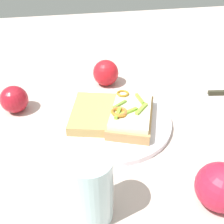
{
  "coord_description": "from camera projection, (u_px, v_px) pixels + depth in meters",
  "views": [
    {
      "loc": [
        0.1,
        0.47,
        0.38
      ],
      "look_at": [
        0.0,
        0.0,
        0.03
      ],
      "focal_mm": 40.21,
      "sensor_mm": 36.0,
      "label": 1
    }
  ],
  "objects": [
    {
      "name": "apple_1",
      "position": [
        220.0,
        187.0,
        0.41
      ],
      "size": [
        0.1,
        0.1,
        0.08
      ],
      "primitive_type": "sphere",
      "rotation": [
        0.0,
        0.0,
        5.03
      ],
      "color": "#B41D37",
      "rests_on": "ground_plane"
    },
    {
      "name": "bread_slice_side",
      "position": [
        93.0,
        113.0,
        0.6
      ],
      "size": [
        0.14,
        0.17,
        0.02
      ],
      "primitive_type": "cube",
      "rotation": [
        0.0,
        0.0,
        1.3
      ],
      "color": "tan",
      "rests_on": "plate"
    },
    {
      "name": "sandwich",
      "position": [
        131.0,
        114.0,
        0.58
      ],
      "size": [
        0.15,
        0.18,
        0.05
      ],
      "rotation": [
        0.0,
        0.0,
        1.19
      ],
      "color": "tan",
      "rests_on": "plate"
    },
    {
      "name": "plate",
      "position": [
        112.0,
        121.0,
        0.61
      ],
      "size": [
        0.28,
        0.28,
        0.01
      ],
      "primitive_type": "cylinder",
      "color": "white",
      "rests_on": "ground_plane"
    },
    {
      "name": "ground_plane",
      "position": [
        112.0,
        123.0,
        0.61
      ],
      "size": [
        2.0,
        2.0,
        0.0
      ],
      "primitive_type": "plane",
      "color": "#C4AEA4",
      "rests_on": "ground"
    },
    {
      "name": "drinking_glass",
      "position": [
        92.0,
        189.0,
        0.38
      ],
      "size": [
        0.07,
        0.07,
        0.13
      ],
      "primitive_type": "cylinder",
      "color": "silver",
      "rests_on": "ground_plane"
    },
    {
      "name": "knife",
      "position": [
        210.0,
        93.0,
        0.71
      ],
      "size": [
        0.12,
        0.03,
        0.01
      ],
      "rotation": [
        0.0,
        0.0,
        6.12
      ],
      "color": "silver",
      "rests_on": "ground_plane"
    },
    {
      "name": "apple_0",
      "position": [
        106.0,
        73.0,
        0.74
      ],
      "size": [
        0.08,
        0.08,
        0.08
      ],
      "primitive_type": "sphere",
      "rotation": [
        0.0,
        0.0,
        1.51
      ],
      "color": "red",
      "rests_on": "ground_plane"
    },
    {
      "name": "apple_2",
      "position": [
        14.0,
        99.0,
        0.63
      ],
      "size": [
        0.1,
        0.1,
        0.07
      ],
      "primitive_type": "sphere",
      "rotation": [
        0.0,
        0.0,
        5.71
      ],
      "color": "#A61826",
      "rests_on": "ground_plane"
    }
  ]
}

